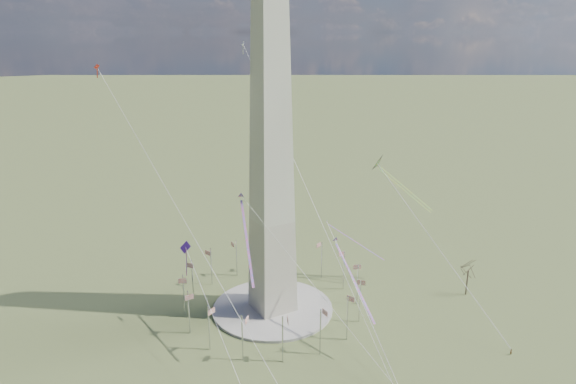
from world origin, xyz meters
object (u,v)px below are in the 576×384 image
tree_near (468,269)px  kite_delta_black (381,166)px  washington_monument (271,154)px  person_east (511,352)px

tree_near → kite_delta_black: bearing=124.1°
washington_monument → kite_delta_black: size_ratio=5.14×
person_east → kite_delta_black: (-2.00, 53.10, 37.86)m
tree_near → person_east: 32.91m
washington_monument → tree_near: size_ratio=7.98×
washington_monument → kite_delta_black: (40.90, 2.41, -9.25)m
person_east → kite_delta_black: 65.25m
kite_delta_black → tree_near: bearing=90.1°
person_east → kite_delta_black: bearing=-95.2°
washington_monument → person_east: washington_monument is taller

